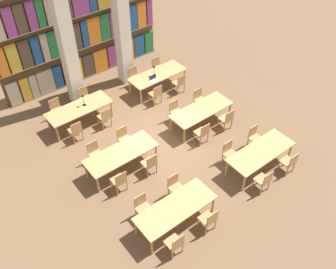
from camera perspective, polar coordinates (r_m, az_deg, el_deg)
name	(u,v)px	position (r m, az deg, el deg)	size (l,w,h in m)	color
ground_plane	(163,144)	(13.33, -0.73, -1.42)	(40.00, 40.00, 0.00)	brown
bookshelf_bank	(78,18)	(15.68, -13.52, 16.87)	(7.11, 0.35, 5.50)	brown
pillar_left	(64,32)	(14.06, -15.53, 14.77)	(0.50, 0.50, 6.00)	silver
pillar_center	(121,14)	(14.99, -7.23, 17.79)	(0.50, 0.50, 6.00)	silver
reading_table_0	(175,209)	(10.70, 1.15, -11.27)	(2.39, 0.93, 0.73)	tan
chair_0	(175,243)	(10.33, 1.10, -16.25)	(0.42, 0.40, 0.87)	tan
chair_1	(143,207)	(10.99, -3.89, -10.92)	(0.42, 0.40, 0.87)	tan
chair_2	(209,219)	(10.79, 6.24, -12.73)	(0.42, 0.40, 0.87)	tan
chair_3	(175,186)	(11.43, 1.12, -7.90)	(0.42, 0.40, 0.87)	tan
reading_table_1	(261,153)	(12.46, 13.93, -2.71)	(2.39, 0.93, 0.73)	tan
chair_4	(264,180)	(11.95, 14.40, -6.74)	(0.42, 0.40, 0.87)	tan
chair_5	(229,153)	(12.53, 9.33, -2.73)	(0.42, 0.40, 0.87)	tan
chair_6	(289,162)	(12.70, 18.02, -3.99)	(0.42, 0.40, 0.87)	tan
chair_7	(255,137)	(13.25, 13.07, -0.33)	(0.42, 0.40, 0.87)	tan
reading_table_2	(121,154)	(12.14, -7.18, -3.00)	(2.39, 0.93, 0.73)	tan
chair_8	(119,180)	(11.67, -7.41, -6.96)	(0.42, 0.40, 0.87)	tan
chair_9	(95,153)	(12.59, -11.08, -2.76)	(0.42, 0.40, 0.87)	tan
chair_10	(150,163)	(12.05, -2.78, -4.39)	(0.42, 0.40, 0.87)	tan
chair_11	(124,138)	(12.95, -6.68, -0.52)	(0.42, 0.40, 0.87)	tan
reading_table_3	(201,111)	(13.71, 5.10, 3.64)	(2.39, 0.93, 0.73)	tan
chair_12	(202,132)	(13.12, 5.27, 0.33)	(0.42, 0.40, 0.87)	tan
chair_13	(176,111)	(13.95, 1.16, 3.62)	(0.42, 0.40, 0.87)	tan
chair_14	(227,119)	(13.78, 8.94, 2.40)	(0.42, 0.40, 0.87)	tan
chair_15	(199,99)	(14.57, 4.81, 5.45)	(0.42, 0.40, 0.87)	tan
reading_table_4	(79,109)	(14.11, -13.38, 3.79)	(2.39, 0.93, 0.73)	tan
chair_16	(76,130)	(13.54, -13.90, 0.62)	(0.42, 0.40, 0.87)	tan
chair_17	(57,109)	(14.64, -16.60, 3.74)	(0.42, 0.40, 0.87)	tan
chair_18	(105,117)	(13.89, -9.58, 2.70)	(0.42, 0.40, 0.87)	tan
chair_19	(85,97)	(14.96, -12.54, 5.60)	(0.42, 0.40, 0.87)	tan
desk_lamp_0	(83,98)	(13.95, -12.83, 5.44)	(0.14, 0.14, 0.48)	black
reading_table_5	(158,75)	(15.47, -1.61, 8.99)	(2.39, 0.93, 0.73)	tan
chair_20	(156,94)	(14.79, -1.82, 6.24)	(0.42, 0.40, 0.87)	tan
chair_21	(135,77)	(15.79, -5.11, 8.79)	(0.42, 0.40, 0.87)	tan
chair_22	(179,83)	(15.38, 1.75, 7.89)	(0.42, 0.40, 0.87)	tan
chair_23	(157,67)	(16.35, -1.63, 10.28)	(0.42, 0.40, 0.87)	tan
desk_lamp_1	(154,69)	(15.18, -2.13, 9.94)	(0.14, 0.14, 0.46)	black
laptop	(154,80)	(15.04, -2.18, 8.36)	(0.32, 0.22, 0.21)	silver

